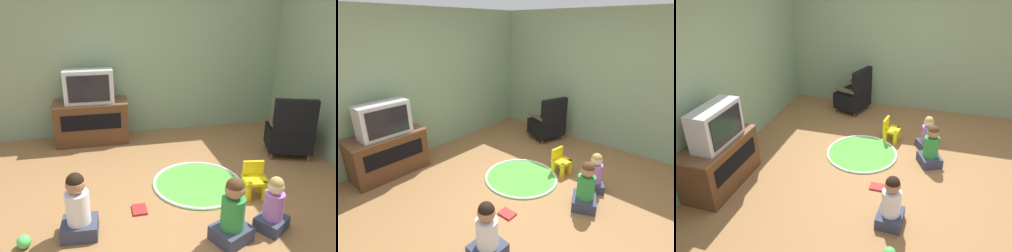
{
  "view_description": "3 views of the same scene",
  "coord_description": "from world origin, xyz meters",
  "views": [
    {
      "loc": [
        -0.77,
        -3.0,
        2.08
      ],
      "look_at": [
        0.03,
        0.77,
        0.65
      ],
      "focal_mm": 35.0,
      "sensor_mm": 36.0,
      "label": 1
    },
    {
      "loc": [
        -2.44,
        -1.77,
        2.22
      ],
      "look_at": [
        0.26,
        0.63,
        0.82
      ],
      "focal_mm": 28.0,
      "sensor_mm": 36.0,
      "label": 2
    },
    {
      "loc": [
        -3.97,
        -0.58,
        2.82
      ],
      "look_at": [
        -0.02,
        0.57,
        0.64
      ],
      "focal_mm": 35.0,
      "sensor_mm": 36.0,
      "label": 3
    }
  ],
  "objects": [
    {
      "name": "ground_plane",
      "position": [
        0.0,
        0.0,
        0.0
      ],
      "size": [
        30.0,
        30.0,
        0.0
      ],
      "primitive_type": "plane",
      "color": "olive"
    },
    {
      "name": "wall_back",
      "position": [
        -0.28,
        2.37,
        1.25
      ],
      "size": [
        5.44,
        0.12,
        2.5
      ],
      "color": "gray",
      "rests_on": "ground_plane"
    },
    {
      "name": "tv_cabinet",
      "position": [
        -0.93,
        2.03,
        0.34
      ],
      "size": [
        1.13,
        0.53,
        0.66
      ],
      "color": "#4C2D19",
      "rests_on": "ground_plane"
    },
    {
      "name": "television",
      "position": [
        -0.93,
        1.98,
        0.92
      ],
      "size": [
        0.73,
        0.32,
        0.5
      ],
      "color": "#B7B7BC",
      "rests_on": "tv_cabinet"
    },
    {
      "name": "black_armchair",
      "position": [
        1.85,
        0.9,
        0.35
      ],
      "size": [
        0.73,
        0.69,
        0.89
      ],
      "rotation": [
        0.0,
        0.0,
        2.81
      ],
      "color": "brown",
      "rests_on": "ground_plane"
    },
    {
      "name": "yellow_kid_chair",
      "position": [
        0.89,
        0.01,
        0.17
      ],
      "size": [
        0.3,
        0.29,
        0.39
      ],
      "rotation": [
        0.0,
        0.0,
        -0.16
      ],
      "color": "yellow",
      "rests_on": "ground_plane"
    },
    {
      "name": "play_mat",
      "position": [
        0.33,
        0.38,
        0.01
      ],
      "size": [
        1.13,
        1.13,
        0.04
      ],
      "color": "green",
      "rests_on": "ground_plane"
    },
    {
      "name": "child_watching_left",
      "position": [
        0.79,
        -0.59,
        0.25
      ],
      "size": [
        0.38,
        0.37,
        0.57
      ],
      "rotation": [
        0.0,
        0.0,
        0.59
      ],
      "color": "#33384C",
      "rests_on": "ground_plane"
    },
    {
      "name": "child_watching_center",
      "position": [
        0.33,
        -0.66,
        0.28
      ],
      "size": [
        0.43,
        0.41,
        0.65
      ],
      "rotation": [
        0.0,
        0.0,
        0.45
      ],
      "color": "#33384C",
      "rests_on": "ground_plane"
    },
    {
      "name": "child_watching_right",
      "position": [
        -1.05,
        -0.29,
        0.29
      ],
      "size": [
        0.35,
        0.31,
        0.66
      ],
      "rotation": [
        0.0,
        0.0,
        -0.05
      ],
      "color": "#33384C",
      "rests_on": "ground_plane"
    },
    {
      "name": "toy_ball",
      "position": [
        -1.54,
        -0.37,
        0.06
      ],
      "size": [
        0.13,
        0.13,
        0.13
      ],
      "color": "#4CCC59",
      "rests_on": "ground_plane"
    },
    {
      "name": "book",
      "position": [
        -0.45,
        -0.02,
        0.01
      ],
      "size": [
        0.15,
        0.19,
        0.02
      ],
      "rotation": [
        0.0,
        0.0,
        1.57
      ],
      "color": "#B22323",
      "rests_on": "ground_plane"
    }
  ]
}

